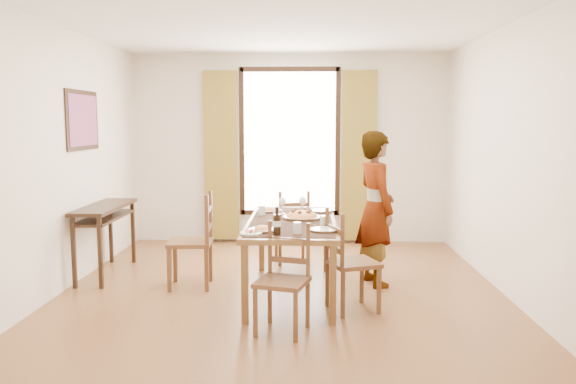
{
  "coord_description": "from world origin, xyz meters",
  "views": [
    {
      "loc": [
        0.26,
        -5.58,
        1.73
      ],
      "look_at": [
        0.06,
        0.27,
        1.0
      ],
      "focal_mm": 35.0,
      "sensor_mm": 36.0,
      "label": 1
    }
  ],
  "objects_px": {
    "dining_table": "(292,227)",
    "console_table": "(105,215)",
    "pasta_platter": "(302,214)",
    "man": "(376,208)"
  },
  "relations": [
    {
      "from": "console_table",
      "to": "man",
      "type": "distance_m",
      "value": 3.03
    },
    {
      "from": "pasta_platter",
      "to": "man",
      "type": "bearing_deg",
      "value": 20.38
    },
    {
      "from": "man",
      "to": "pasta_platter",
      "type": "height_order",
      "value": "man"
    },
    {
      "from": "dining_table",
      "to": "pasta_platter",
      "type": "xyz_separation_m",
      "value": [
        0.1,
        0.09,
        0.12
      ]
    },
    {
      "from": "dining_table",
      "to": "man",
      "type": "bearing_deg",
      "value": 23.18
    },
    {
      "from": "man",
      "to": "pasta_platter",
      "type": "bearing_deg",
      "value": 93.93
    },
    {
      "from": "dining_table",
      "to": "console_table",
      "type": "bearing_deg",
      "value": 163.2
    },
    {
      "from": "dining_table",
      "to": "pasta_platter",
      "type": "bearing_deg",
      "value": 41.06
    },
    {
      "from": "man",
      "to": "console_table",
      "type": "bearing_deg",
      "value": 68.51
    },
    {
      "from": "dining_table",
      "to": "man",
      "type": "distance_m",
      "value": 0.97
    }
  ]
}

